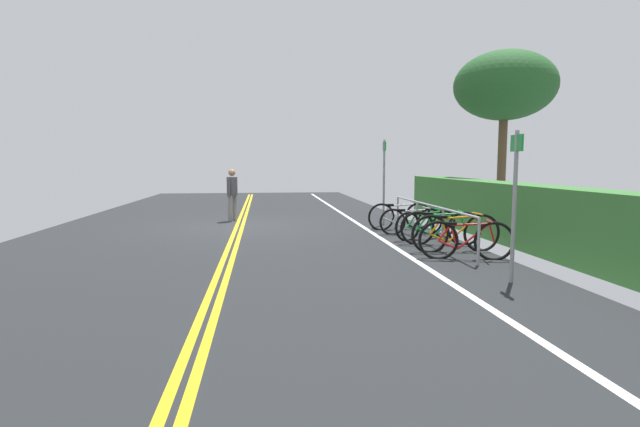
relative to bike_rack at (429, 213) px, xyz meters
name	(u,v)px	position (x,y,z in m)	size (l,w,h in m)	color
ground_plane	(240,226)	(-3.34, -4.30, -0.66)	(29.44, 10.20, 0.05)	#232628
centre_line_yellow_inner	(237,225)	(-3.34, -4.38, -0.63)	(26.50, 0.10, 0.00)	gold
centre_line_yellow_outer	(243,225)	(-3.34, -4.22, -0.63)	(26.50, 0.10, 0.00)	gold
bike_lane_stripe_white	(358,224)	(-3.34, -0.94, -0.63)	(26.50, 0.12, 0.00)	white
bike_rack	(429,213)	(0.00, 0.00, 0.00)	(5.10, 0.05, 0.84)	#9EA0A5
bicycle_0	(400,216)	(-2.06, -0.07, -0.28)	(0.46, 1.76, 0.75)	black
bicycle_1	(411,221)	(-1.19, -0.03, -0.31)	(0.46, 1.63, 0.69)	black
bicycle_2	(426,225)	(-0.40, 0.08, -0.30)	(0.68, 1.65, 0.71)	black
bicycle_3	(441,228)	(0.38, 0.13, -0.28)	(0.47, 1.73, 0.76)	black
bicycle_4	(456,233)	(1.22, 0.13, -0.26)	(0.46, 1.85, 0.79)	black
bicycle_5	(466,240)	(1.98, 0.01, -0.28)	(0.54, 1.69, 0.75)	black
pedestrian	(232,191)	(-4.48, -4.57, 0.25)	(0.45, 0.32, 1.56)	slate
sign_post_near	(384,174)	(-3.04, -0.27, 0.80)	(0.36, 0.06, 2.39)	gray
sign_post_far	(515,192)	(3.71, -0.03, 0.70)	(0.36, 0.06, 2.22)	gray
hedge_backdrop	(545,219)	(1.50, 1.82, 0.02)	(14.05, 0.81, 1.31)	#387533
tree_near_left	(505,86)	(-4.30, 3.85, 3.47)	(3.11, 3.11, 5.20)	brown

